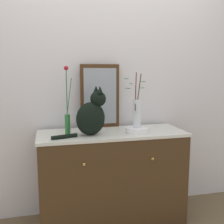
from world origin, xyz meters
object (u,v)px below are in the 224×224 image
(sideboard, at_px, (112,177))
(bowl_porcelain, at_px, (137,130))
(vase_glass_clear, at_px, (137,111))
(mirror_leaning, at_px, (100,96))
(vase_slim_green, at_px, (67,116))
(cat_sitting, at_px, (92,115))

(sideboard, distance_m, bowl_porcelain, 0.51)
(bowl_porcelain, xyz_separation_m, vase_glass_clear, (-0.00, 0.00, 0.17))
(mirror_leaning, xyz_separation_m, bowl_porcelain, (0.27, -0.31, -0.28))
(sideboard, height_order, bowl_porcelain, bowl_porcelain)
(vase_slim_green, relative_size, bowl_porcelain, 2.93)
(mirror_leaning, bearing_deg, bowl_porcelain, -49.19)
(vase_slim_green, bearing_deg, sideboard, 1.22)
(mirror_leaning, height_order, vase_slim_green, mirror_leaning)
(sideboard, bearing_deg, vase_slim_green, -178.78)
(mirror_leaning, relative_size, cat_sitting, 1.26)
(mirror_leaning, height_order, vase_glass_clear, mirror_leaning)
(vase_glass_clear, bearing_deg, sideboard, 157.68)
(cat_sitting, xyz_separation_m, vase_slim_green, (-0.20, 0.06, -0.01))
(sideboard, height_order, cat_sitting, cat_sitting)
(vase_slim_green, xyz_separation_m, vase_glass_clear, (0.59, -0.08, 0.03))
(mirror_leaning, xyz_separation_m, vase_slim_green, (-0.33, -0.23, -0.14))
(cat_sitting, distance_m, vase_glass_clear, 0.40)
(cat_sitting, relative_size, vase_slim_green, 0.82)
(mirror_leaning, distance_m, bowl_porcelain, 0.50)
(sideboard, distance_m, mirror_leaning, 0.77)
(mirror_leaning, bearing_deg, vase_glass_clear, -49.22)
(sideboard, xyz_separation_m, cat_sitting, (-0.19, -0.07, 0.60))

